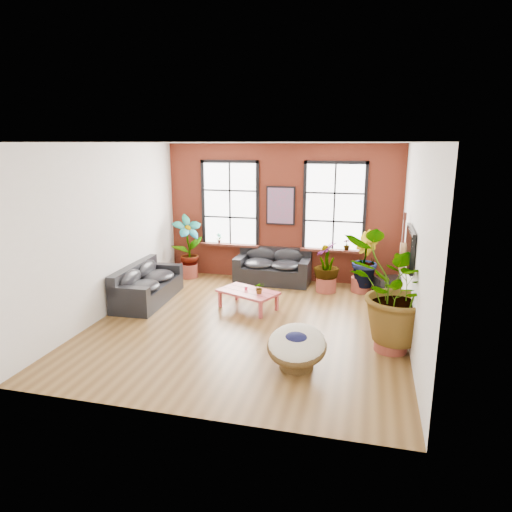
# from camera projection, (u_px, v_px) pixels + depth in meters

# --- Properties ---
(room) EXTENTS (6.04, 6.54, 3.54)m
(room) POSITION_uv_depth(u_px,v_px,m) (250.00, 236.00, 8.77)
(room) COLOR brown
(room) RESTS_ON ground
(sofa_back) EXTENTS (1.91, 0.95, 0.87)m
(sofa_back) POSITION_uv_depth(u_px,v_px,m) (273.00, 267.00, 11.73)
(sofa_back) COLOR black
(sofa_back) RESTS_ON ground
(sofa_left) EXTENTS (0.98, 2.15, 0.83)m
(sofa_left) POSITION_uv_depth(u_px,v_px,m) (146.00, 285.00, 10.30)
(sofa_left) COLOR black
(sofa_left) RESTS_ON ground
(coffee_table) EXTENTS (1.44, 1.16, 0.48)m
(coffee_table) POSITION_uv_depth(u_px,v_px,m) (248.00, 293.00, 9.82)
(coffee_table) COLOR #B34045
(coffee_table) RESTS_ON ground
(papasan_chair) EXTENTS (0.97, 0.99, 0.71)m
(papasan_chair) POSITION_uv_depth(u_px,v_px,m) (297.00, 346.00, 7.22)
(papasan_chair) COLOR #533C1D
(papasan_chair) RESTS_ON ground
(poster) EXTENTS (0.74, 0.06, 0.98)m
(poster) POSITION_uv_depth(u_px,v_px,m) (281.00, 206.00, 11.58)
(poster) COLOR black
(poster) RESTS_ON room
(tv_wall_unit) EXTENTS (0.13, 1.86, 1.20)m
(tv_wall_unit) POSITION_uv_depth(u_px,v_px,m) (407.00, 250.00, 8.55)
(tv_wall_unit) COLOR black
(tv_wall_unit) RESTS_ON room
(media_box) EXTENTS (0.73, 0.68, 0.49)m
(media_box) POSITION_uv_depth(u_px,v_px,m) (388.00, 288.00, 10.54)
(media_box) COLOR black
(media_box) RESTS_ON ground
(pot_back_left) EXTENTS (0.58, 0.58, 0.36)m
(pot_back_left) POSITION_uv_depth(u_px,v_px,m) (188.00, 271.00, 12.19)
(pot_back_left) COLOR brown
(pot_back_left) RESTS_ON ground
(pot_back_right) EXTENTS (0.56, 0.56, 0.36)m
(pot_back_right) POSITION_uv_depth(u_px,v_px,m) (361.00, 285.00, 10.99)
(pot_back_right) COLOR brown
(pot_back_right) RESTS_ON ground
(pot_right_wall) EXTENTS (0.70, 0.70, 0.41)m
(pot_right_wall) POSITION_uv_depth(u_px,v_px,m) (391.00, 339.00, 7.86)
(pot_right_wall) COLOR brown
(pot_right_wall) RESTS_ON ground
(pot_mid) EXTENTS (0.53, 0.53, 0.35)m
(pot_mid) POSITION_uv_depth(u_px,v_px,m) (326.00, 285.00, 11.00)
(pot_mid) COLOR brown
(pot_mid) RESTS_ON ground
(floor_plant_back_left) EXTENTS (0.96, 0.96, 1.53)m
(floor_plant_back_left) POSITION_uv_depth(u_px,v_px,m) (188.00, 244.00, 11.99)
(floor_plant_back_left) COLOR #225115
(floor_plant_back_left) RESTS_ON ground
(floor_plant_back_right) EXTENTS (0.73, 0.84, 1.34)m
(floor_plant_back_right) POSITION_uv_depth(u_px,v_px,m) (364.00, 259.00, 10.85)
(floor_plant_back_right) COLOR #225115
(floor_plant_back_right) RESTS_ON ground
(floor_plant_right_wall) EXTENTS (2.21, 2.20, 1.86)m
(floor_plant_right_wall) POSITION_uv_depth(u_px,v_px,m) (397.00, 291.00, 7.61)
(floor_plant_right_wall) COLOR #225115
(floor_plant_right_wall) RESTS_ON ground
(floor_plant_mid) EXTENTS (0.66, 0.66, 1.09)m
(floor_plant_mid) POSITION_uv_depth(u_px,v_px,m) (326.00, 264.00, 10.92)
(floor_plant_mid) COLOR #225115
(floor_plant_mid) RESTS_ON ground
(table_plant) EXTENTS (0.27, 0.25, 0.25)m
(table_plant) POSITION_uv_depth(u_px,v_px,m) (260.00, 288.00, 9.60)
(table_plant) COLOR #225115
(table_plant) RESTS_ON coffee_table
(sill_plant_left) EXTENTS (0.17, 0.17, 0.27)m
(sill_plant_left) POSITION_uv_depth(u_px,v_px,m) (219.00, 238.00, 12.14)
(sill_plant_left) COLOR #225115
(sill_plant_left) RESTS_ON room
(sill_plant_right) EXTENTS (0.19, 0.19, 0.27)m
(sill_plant_right) POSITION_uv_depth(u_px,v_px,m) (347.00, 245.00, 11.35)
(sill_plant_right) COLOR #225115
(sill_plant_right) RESTS_ON room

